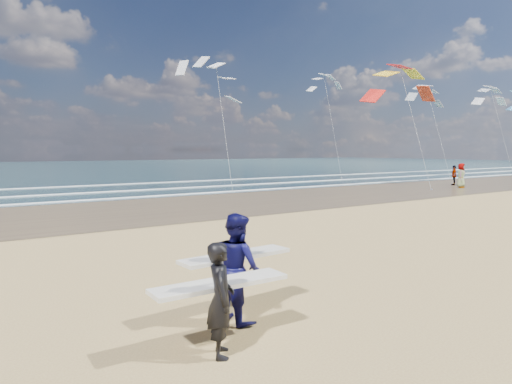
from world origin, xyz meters
TOP-DOWN VIEW (x-y plane):
  - wet_sand_strip at (20.00, 18.00)m, footprint 220.00×12.00m
  - ocean at (20.00, 72.00)m, footprint 220.00×100.00m
  - foam_breakers at (20.00, 28.10)m, footprint 220.00×11.70m
  - surfer_near at (0.06, 0.84)m, footprint 2.21×1.00m
  - surfer_far at (0.98, 1.85)m, footprint 2.23×1.16m
  - beachgoer_0 at (30.81, 15.72)m, footprint 1.11×0.92m
  - beachgoer_1 at (32.58, 17.45)m, footprint 1.05×0.91m
  - kite_0 at (27.60, 18.58)m, footprint 8.02×4.98m
  - kite_1 at (14.46, 25.34)m, footprint 5.86×4.74m
  - kite_2 at (41.11, 25.20)m, footprint 5.74×4.73m
  - kite_4 at (57.01, 26.81)m, footprint 6.83×4.85m
  - kite_5 at (31.62, 31.40)m, footprint 4.80×4.63m

SIDE VIEW (x-z plane):
  - wet_sand_strip at x=20.00m, z-range 0.00..0.01m
  - ocean at x=20.00m, z-range 0.00..0.02m
  - foam_breakers at x=20.00m, z-range 0.02..0.08m
  - beachgoer_1 at x=32.58m, z-range 0.00..1.69m
  - surfer_near at x=0.06m, z-range 0.02..1.71m
  - surfer_far at x=0.98m, z-range 0.01..1.92m
  - beachgoer_0 at x=30.81m, z-range 0.00..1.94m
  - kite_1 at x=14.46m, z-range 0.59..11.31m
  - kite_2 at x=41.11m, z-range 0.56..11.79m
  - kite_5 at x=31.62m, z-range 0.26..12.47m
  - kite_0 at x=27.60m, z-range 1.42..12.71m
  - kite_4 at x=57.01m, z-range 1.05..13.74m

